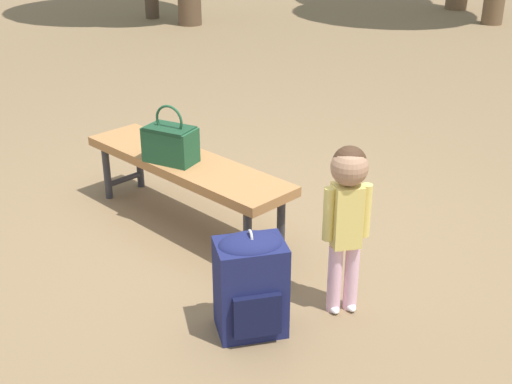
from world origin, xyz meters
TOP-DOWN VIEW (x-y plane):
  - ground_plane at (0.00, 0.00)m, footprint 40.00×40.00m
  - park_bench at (-0.36, -0.19)m, footprint 1.65×0.71m
  - handbag at (-0.38, -0.28)m, footprint 0.37×0.31m
  - child_standing at (0.95, 0.00)m, footprint 0.18×0.23m
  - backpack_large at (0.84, -0.49)m, footprint 0.36×0.40m

SIDE VIEW (x-z plane):
  - ground_plane at x=0.00m, z-range 0.00..0.00m
  - backpack_large at x=0.84m, z-range 0.00..0.56m
  - park_bench at x=-0.36m, z-range 0.17..0.62m
  - handbag at x=-0.38m, z-range 0.39..0.76m
  - child_standing at x=0.95m, z-range 0.15..1.06m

